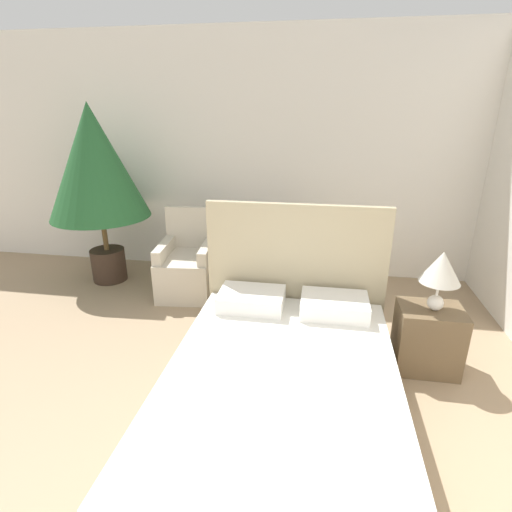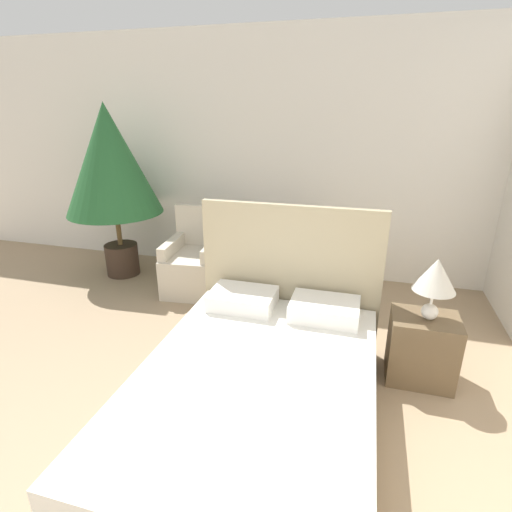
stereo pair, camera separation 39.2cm
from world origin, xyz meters
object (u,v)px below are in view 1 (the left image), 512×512
(table_lamp, at_px, (441,270))
(nightstand, at_px, (427,338))
(bed, at_px, (282,386))
(side_table, at_px, (226,277))
(potted_palm, at_px, (95,166))
(armchair_near_window_right, at_px, (265,274))
(armchair_near_window_left, at_px, (187,269))

(table_lamp, bearing_deg, nightstand, 119.48)
(bed, xyz_separation_m, side_table, (-0.83, 1.85, -0.06))
(potted_palm, bearing_deg, armchair_near_window_right, -5.18)
(armchair_near_window_left, distance_m, nightstand, 2.61)
(nightstand, height_order, side_table, nightstand)
(bed, relative_size, table_lamp, 4.59)
(armchair_near_window_left, bearing_deg, table_lamp, -29.72)
(armchair_near_window_right, relative_size, potted_palm, 0.45)
(armchair_near_window_left, height_order, nightstand, armchair_near_window_left)
(nightstand, relative_size, table_lamp, 1.13)
(armchair_near_window_right, height_order, table_lamp, table_lamp)
(side_table, bearing_deg, armchair_near_window_left, -177.44)
(nightstand, relative_size, side_table, 1.29)
(armchair_near_window_left, xyz_separation_m, armchair_near_window_right, (0.90, 0.00, 0.00))
(bed, xyz_separation_m, armchair_near_window_right, (-0.38, 1.83, 0.02))
(bed, height_order, table_lamp, bed)
(armchair_near_window_left, relative_size, table_lamp, 1.95)
(table_lamp, bearing_deg, side_table, 150.72)
(armchair_near_window_right, bearing_deg, table_lamp, -40.19)
(side_table, bearing_deg, armchair_near_window_right, -2.58)
(bed, height_order, side_table, bed)
(bed, xyz_separation_m, nightstand, (1.10, 0.78, 0.00))
(armchair_near_window_right, bearing_deg, potted_palm, 170.22)
(table_lamp, relative_size, side_table, 1.14)
(armchair_near_window_left, distance_m, table_lamp, 2.69)
(bed, height_order, armchair_near_window_right, bed)
(nightstand, distance_m, side_table, 2.21)
(bed, bearing_deg, armchair_near_window_left, 125.04)
(potted_palm, relative_size, nightstand, 3.85)
(nightstand, bearing_deg, potted_palm, 160.42)
(armchair_near_window_left, xyz_separation_m, potted_palm, (-1.08, 0.18, 1.11))
(armchair_near_window_left, bearing_deg, side_table, -3.10)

